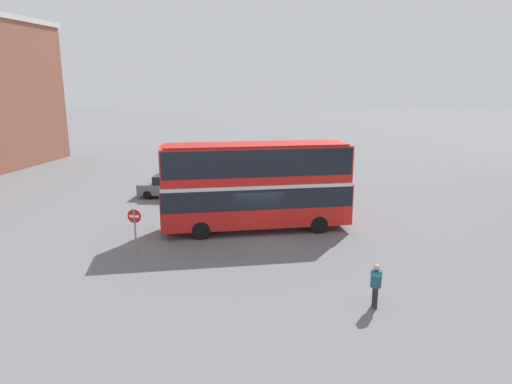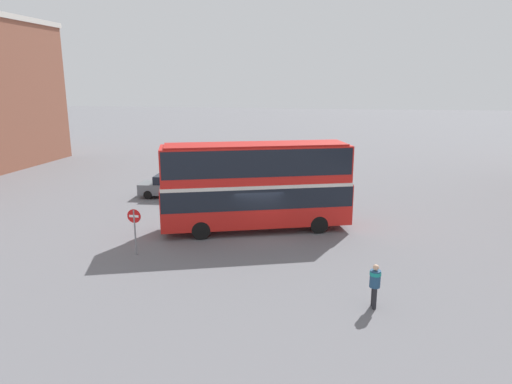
% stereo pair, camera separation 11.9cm
% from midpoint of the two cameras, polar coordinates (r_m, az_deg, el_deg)
% --- Properties ---
extents(ground_plane, '(240.00, 240.00, 0.00)m').
position_cam_midpoint_polar(ground_plane, '(25.57, 0.52, -5.24)').
color(ground_plane, slate).
extents(double_decker_bus, '(10.79, 5.78, 4.97)m').
position_cam_midpoint_polar(double_decker_bus, '(25.47, -0.13, 1.30)').
color(double_decker_bus, red).
rests_on(double_decker_bus, ground_plane).
extents(pedestrian_foreground, '(0.47, 0.47, 1.72)m').
position_cam_midpoint_polar(pedestrian_foreground, '(17.84, 14.58, -10.73)').
color(pedestrian_foreground, '#232328').
rests_on(pedestrian_foreground, ground_plane).
extents(parked_car_kerb_near, '(4.25, 2.20, 1.63)m').
position_cam_midpoint_polar(parked_car_kerb_near, '(34.06, -10.99, 0.74)').
color(parked_car_kerb_near, slate).
rests_on(parked_car_kerb_near, ground_plane).
extents(no_entry_sign, '(0.68, 0.08, 2.31)m').
position_cam_midpoint_polar(no_entry_sign, '(22.85, -15.06, -3.89)').
color(no_entry_sign, gray).
rests_on(no_entry_sign, ground_plane).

